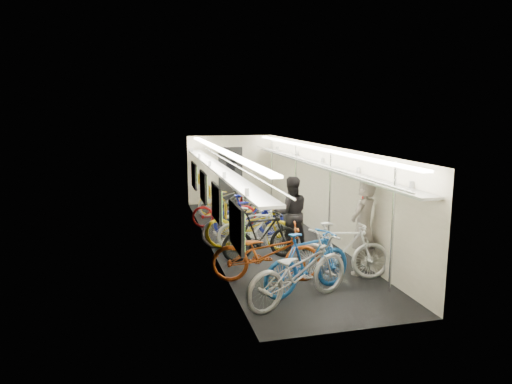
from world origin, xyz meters
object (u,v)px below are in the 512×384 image
bicycle_0 (299,271)px  passenger_near (363,227)px  bicycle_1 (308,262)px  passenger_mid (291,213)px  backpack (369,205)px

bicycle_0 → passenger_near: size_ratio=1.14×
bicycle_1 → bicycle_0: bearing=121.5°
passenger_near → bicycle_0: bearing=-1.0°
passenger_mid → bicycle_0: bearing=81.1°
bicycle_0 → passenger_near: bearing=-81.2°
backpack → bicycle_0: bearing=-147.1°
bicycle_1 → passenger_near: bearing=-83.3°
bicycle_1 → backpack: bearing=-74.6°
passenger_mid → passenger_near: bearing=121.7°
passenger_near → backpack: size_ratio=5.06×
passenger_mid → backpack: 1.90m
bicycle_1 → backpack: (1.81, 1.24, 0.70)m
bicycle_0 → passenger_near: passenger_near is taller
backpack → passenger_near: bearing=-130.3°
bicycle_1 → passenger_near: passenger_near is taller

